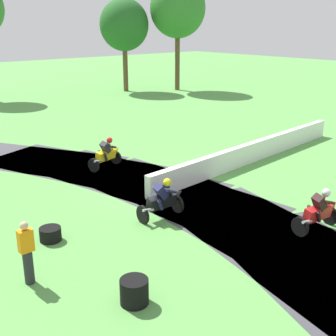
{
  "coord_description": "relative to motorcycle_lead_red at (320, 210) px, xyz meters",
  "views": [
    {
      "loc": [
        -10.22,
        -11.58,
        6.04
      ],
      "look_at": [
        -0.06,
        0.13,
        0.9
      ],
      "focal_mm": 47.04,
      "sensor_mm": 36.0,
      "label": 1
    }
  ],
  "objects": [
    {
      "name": "track_marshal",
      "position": [
        -7.88,
        3.05,
        0.16
      ],
      "size": [
        0.34,
        0.24,
        1.63
      ],
      "color": "#232328",
      "rests_on": "ground"
    },
    {
      "name": "safety_barrier",
      "position": [
        4.12,
        5.79,
        -0.21
      ],
      "size": [
        13.15,
        1.3,
        0.9
      ],
      "primitive_type": "cube",
      "rotation": [
        0.0,
        0.0,
        -1.49
      ],
      "color": "white",
      "rests_on": "ground"
    },
    {
      "name": "tree_mid_rise",
      "position": [
        16.5,
        24.7,
        6.56
      ],
      "size": [
        4.95,
        4.95,
        9.85
      ],
      "color": "brown",
      "rests_on": "ground"
    },
    {
      "name": "track_asphalt",
      "position": [
        -2.0,
        5.32,
        -0.65
      ],
      "size": [
        8.22,
        24.22,
        0.01
      ],
      "color": "#3D3D42",
      "rests_on": "ground"
    },
    {
      "name": "tire_stack_near",
      "position": [
        -6.45,
        0.72,
        -0.36
      ],
      "size": [
        0.65,
        0.65,
        0.6
      ],
      "color": "black",
      "rests_on": "ground"
    },
    {
      "name": "motorcycle_trailing_yellow",
      "position": [
        -1.47,
        9.33,
        -0.0
      ],
      "size": [
        1.71,
        1.03,
        1.43
      ],
      "color": "black",
      "rests_on": "ground"
    },
    {
      "name": "motorcycle_lead_red",
      "position": [
        0.0,
        0.0,
        0.0
      ],
      "size": [
        1.7,
        0.87,
        1.43
      ],
      "color": "black",
      "rests_on": "ground"
    },
    {
      "name": "tree_behind_barrier",
      "position": [
        12.42,
        27.24,
        5.15
      ],
      "size": [
        4.33,
        4.33,
        8.12
      ],
      "color": "brown",
      "rests_on": "ground"
    },
    {
      "name": "motorcycle_chase_black",
      "position": [
        -2.99,
        3.77,
        -0.0
      ],
      "size": [
        1.69,
        0.78,
        1.43
      ],
      "color": "black",
      "rests_on": "ground"
    },
    {
      "name": "ground_plane",
      "position": [
        -1.22,
        5.38,
        -0.66
      ],
      "size": [
        120.0,
        120.0,
        0.0
      ],
      "primitive_type": "plane",
      "color": "#569947"
    },
    {
      "name": "tire_stack_mid_a",
      "position": [
        -6.48,
        4.74,
        -0.46
      ],
      "size": [
        0.63,
        0.63,
        0.4
      ],
      "color": "black",
      "rests_on": "ground"
    }
  ]
}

